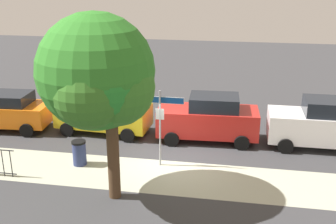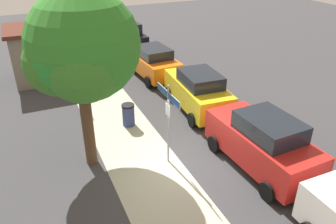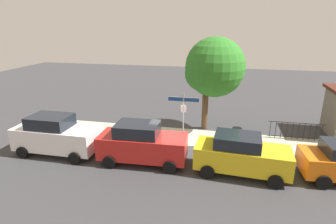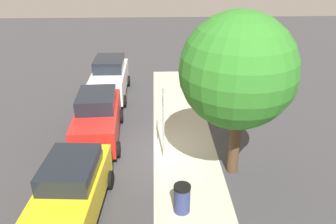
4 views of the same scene
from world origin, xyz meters
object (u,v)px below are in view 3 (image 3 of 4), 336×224
car_red (142,143)px  trash_bin (237,136)px  shade_tree (212,69)px  car_white (56,135)px  street_sign (183,108)px  car_yellow (241,155)px

car_red → trash_bin: bearing=32.5°
shade_tree → car_white: size_ratio=1.36×
car_red → trash_bin: size_ratio=4.53×
street_sign → car_white: 7.10m
street_sign → car_red: (-1.62, -2.80, -1.11)m
street_sign → car_white: size_ratio=0.68×
street_sign → car_yellow: (3.18, -2.89, -1.17)m
trash_bin → car_yellow: bearing=-88.5°
car_yellow → car_red: bearing=-177.3°
car_red → trash_bin: (4.71, 3.30, -0.53)m
car_red → car_yellow: (4.80, -0.10, -0.06)m
car_red → car_yellow: size_ratio=1.01×
car_white → car_yellow: bearing=-0.3°
car_yellow → street_sign: bearing=141.5°
car_yellow → trash_bin: bearing=95.4°
street_sign → trash_bin: size_ratio=3.06×
car_red → shade_tree: bearing=57.9°
street_sign → car_yellow: 4.45m
street_sign → car_yellow: street_sign is taller
street_sign → car_white: street_sign is taller
street_sign → trash_bin: (3.09, 0.50, -1.64)m
car_white → trash_bin: (9.51, 3.33, -0.56)m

